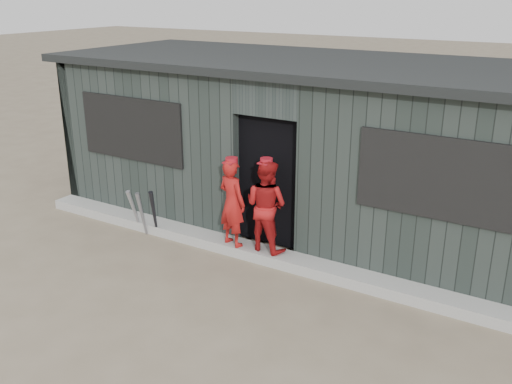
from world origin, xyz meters
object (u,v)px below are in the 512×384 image
Objects in this scene: player_grey_back at (285,199)px; dugout at (311,144)px; bat_mid at (142,214)px; bat_left at (134,211)px; player_red_right at (266,205)px; player_red_left at (232,203)px; bat_right at (154,214)px.

dugout is at bearing -82.61° from player_grey_back.
bat_mid is 0.09× the size of dugout.
bat_mid is 0.51× the size of player_grey_back.
bat_mid is at bearing -7.94° from bat_left.
dugout is at bearing 42.58° from bat_left.
player_red_left is at bearing 18.47° from player_red_right.
player_grey_back is at bearing 24.67° from bat_mid.
dugout reaches higher than bat_mid.
bat_right is (0.23, 0.02, 0.04)m from bat_mid.
bat_mid is at bearing 27.41° from player_grey_back.
player_red_right is 0.93× the size of player_grey_back.
bat_left is at bearing -137.42° from dugout.
player_grey_back is 0.17× the size of dugout.
bat_right is (0.40, 0.00, 0.03)m from bat_left.
dugout reaches higher than player_red_right.
player_grey_back is (1.77, 0.89, 0.30)m from bat_right.
player_red_left is 0.97× the size of player_red_right.
bat_mid is at bearing 21.14° from player_red_left.
bat_left is 0.09× the size of dugout.
player_red_right is (2.04, 0.30, 0.45)m from bat_mid.
bat_left is 0.92× the size of bat_right.
bat_mid is 0.55× the size of player_red_right.
player_grey_back is at bearing 22.36° from bat_left.
dugout is at bearing 45.43° from bat_mid.
bat_right is at bearing 6.21° from bat_mid.
bat_left is 1.78m from player_red_left.
bat_left is 0.18m from bat_mid.
bat_left is at bearing -179.93° from bat_right.
bat_right is at bearing 0.07° from bat_left.
player_grey_back is (2.17, 0.89, 0.33)m from bat_left.
player_red_left is (1.72, 0.17, 0.42)m from bat_left.
player_grey_back reaches higher than bat_left.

